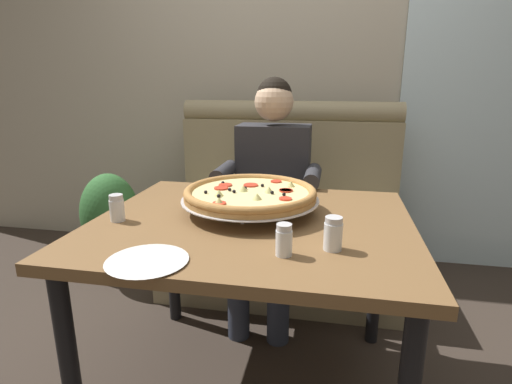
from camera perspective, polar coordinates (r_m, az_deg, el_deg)
The scene contains 12 objects.
back_wall_with_window at distance 2.94m, azimuth 5.77°, elevation 18.34°, with size 6.00×0.12×2.80m, color #BCB29E.
window_panel at distance 3.01m, azimuth 31.11°, elevation 16.22°, with size 1.10×0.02×2.80m, color white.
booth_bench at distance 2.52m, azimuth 3.91°, elevation -4.33°, with size 1.40×0.78×1.13m.
dining_table at distance 1.53m, azimuth -0.53°, elevation -7.05°, with size 1.17×0.99×0.75m.
diner_main at distance 2.18m, azimuth 2.11°, elevation 1.12°, with size 0.54×0.64×1.27m.
pizza at distance 1.57m, azimuth -0.84°, elevation -0.29°, with size 0.54×0.54×0.11m.
shaker_pepper_flakes at distance 1.19m, azimuth 4.00°, elevation -7.14°, with size 0.05×0.05×0.10m.
shaker_parmesan at distance 1.25m, azimuth 10.91°, elevation -6.16°, with size 0.06×0.06×0.11m.
shaker_oregano at distance 1.56m, azimuth -19.17°, elevation -2.41°, with size 0.05×0.05×0.10m.
plate_near_left at distance 1.20m, azimuth -15.25°, elevation -9.17°, with size 0.24×0.24×0.02m.
patio_chair at distance 3.56m, azimuth 24.40°, elevation 2.31°, with size 0.40×0.40×0.86m.
potted_plant at distance 2.72m, azimuth -19.95°, elevation -3.97°, with size 0.36×0.36×0.70m.
Camera 1 is at (0.28, -1.39, 1.25)m, focal length 28.10 mm.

